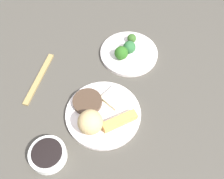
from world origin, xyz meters
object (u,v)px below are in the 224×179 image
object	(u,v)px
main_plate	(103,114)
soy_sauce_bowl	(48,155)
chopsticks_pair	(39,78)
broccoli_plate	(129,53)

from	to	relation	value
main_plate	soy_sauce_bowl	size ratio (longest dim) A/B	2.24
main_plate	soy_sauce_bowl	bearing A→B (deg)	-12.00
soy_sauce_bowl	chopsticks_pair	world-z (taller)	soy_sauce_bowl
soy_sauce_bowl	chopsticks_pair	bearing A→B (deg)	-128.64
main_plate	broccoli_plate	bearing A→B (deg)	-163.06
main_plate	chopsticks_pair	xyz separation A→B (m)	(0.02, -0.29, -0.00)
broccoli_plate	main_plate	bearing A→B (deg)	16.94
soy_sauce_bowl	chopsticks_pair	size ratio (longest dim) A/B	0.48
main_plate	chopsticks_pair	bearing A→B (deg)	-85.24
main_plate	soy_sauce_bowl	distance (m)	0.22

